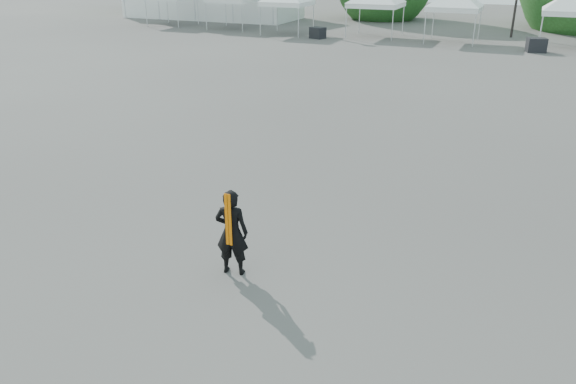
% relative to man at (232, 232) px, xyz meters
% --- Properties ---
extents(ground, '(120.00, 120.00, 0.00)m').
position_rel_man_xyz_m(ground, '(-0.17, 2.46, -0.80)').
color(ground, '#474442').
rests_on(ground, ground).
extents(man, '(0.64, 0.49, 1.59)m').
position_rel_man_xyz_m(man, '(0.00, 0.00, 0.00)').
color(man, black).
rests_on(man, ground).
extents(crate_west, '(1.14, 1.03, 0.73)m').
position_rel_man_xyz_m(crate_west, '(-9.10, 28.79, -0.44)').
color(crate_west, black).
rests_on(crate_west, ground).
extents(crate_mid, '(1.20, 1.03, 0.80)m').
position_rel_man_xyz_m(crate_mid, '(4.48, 28.36, -0.40)').
color(crate_mid, black).
rests_on(crate_mid, ground).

